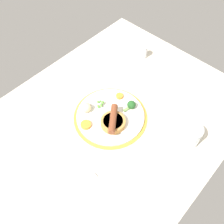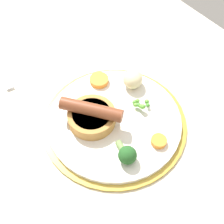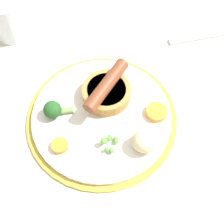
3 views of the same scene
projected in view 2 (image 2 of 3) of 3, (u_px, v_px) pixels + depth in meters
The scene contains 8 objects.
dining_table at pixel (99, 117), 64.33cm from camera, with size 110.00×80.00×3.00cm, color beige.
dinner_plate at pixel (114, 122), 61.09cm from camera, with size 28.29×28.29×1.40cm.
sausage_pudding at pixel (92, 115), 58.72cm from camera, with size 10.93×9.18×4.93cm.
pea_pile at pixel (141, 105), 61.24cm from camera, with size 3.32×3.30×1.96cm.
broccoli_floret_near at pixel (127, 154), 54.22cm from camera, with size 5.37×3.32×3.32cm.
potato_chunk_1 at pixel (133, 79), 64.15cm from camera, with size 4.02×4.41×3.61cm, color beige.
carrot_slice_0 at pixel (99, 80), 65.64cm from camera, with size 3.93×3.93×1.08cm, color orange.
carrot_slice_1 at pixel (159, 141), 56.97cm from camera, with size 2.90×2.90×1.06cm, color orange.
Camera 2 is at (-30.86, 20.28, 54.25)cm, focal length 50.00 mm.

